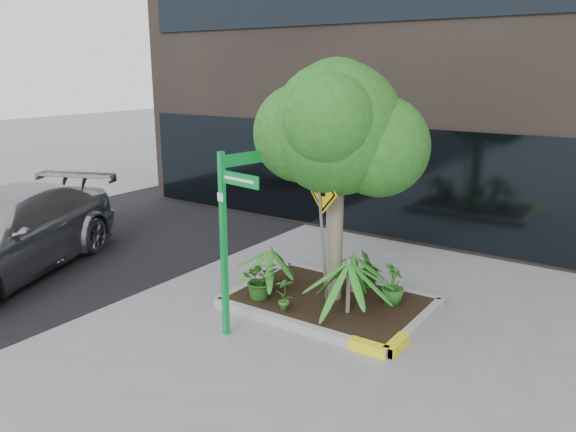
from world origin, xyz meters
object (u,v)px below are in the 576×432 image
Objects in this scene: tree at (337,129)px; cattle_sign at (323,216)px; street_sign_post at (228,225)px; parked_car at (0,235)px.

tree is 1.42m from cattle_sign.
tree is 1.82× the size of cattle_sign.
street_sign_post reaches higher than cattle_sign.
parked_car is at bearing -164.13° from street_sign_post.
tree is 6.98m from parked_car.
street_sign_post reaches higher than parked_car.
cattle_sign is (6.18, 1.99, 0.87)m from parked_car.
parked_car is at bearing -158.60° from tree.
street_sign_post is (-0.77, -1.84, -1.30)m from tree.
street_sign_post is (5.39, 0.57, 0.93)m from parked_car.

